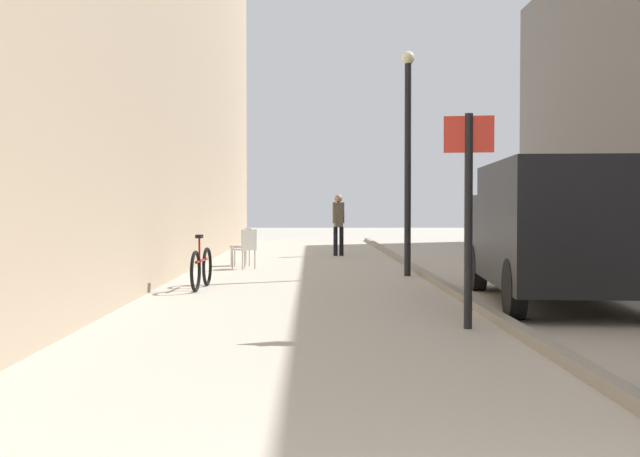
% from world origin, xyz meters
% --- Properties ---
extents(ground_plane, '(80.00, 80.00, 0.00)m').
position_xyz_m(ground_plane, '(0.00, 12.00, 0.00)').
color(ground_plane, '#A8A093').
extents(kerb_strip, '(0.16, 40.00, 0.12)m').
position_xyz_m(kerb_strip, '(1.58, 12.00, 0.06)').
color(kerb_strip, gray).
rests_on(kerb_strip, ground_plane).
extents(pedestrian_main_foreground, '(0.36, 0.25, 1.84)m').
position_xyz_m(pedestrian_main_foreground, '(0.00, 21.52, 1.06)').
color(pedestrian_main_foreground, black).
rests_on(pedestrian_main_foreground, ground_plane).
extents(delivery_van, '(2.47, 5.27, 2.12)m').
position_xyz_m(delivery_van, '(2.92, 9.93, 1.16)').
color(delivery_van, black).
rests_on(delivery_van, ground_plane).
extents(street_sign_post, '(0.60, 0.13, 2.60)m').
position_xyz_m(street_sign_post, '(1.09, 7.51, 1.55)').
color(street_sign_post, black).
rests_on(street_sign_post, ground_plane).
extents(lamp_post, '(0.28, 0.28, 4.76)m').
position_xyz_m(lamp_post, '(1.24, 14.71, 2.72)').
color(lamp_post, black).
rests_on(lamp_post, ground_plane).
extents(bicycle_leaning, '(0.16, 1.77, 0.98)m').
position_xyz_m(bicycle_leaning, '(-2.78, 12.12, 0.38)').
color(bicycle_leaning, black).
rests_on(bicycle_leaning, ground_plane).
extents(cafe_chair_near_window, '(0.56, 0.56, 0.94)m').
position_xyz_m(cafe_chair_near_window, '(-2.50, 17.68, 0.55)').
color(cafe_chair_near_window, '#B7B2A8').
rests_on(cafe_chair_near_window, ground_plane).
extents(cafe_chair_by_doorway, '(0.62, 0.62, 0.94)m').
position_xyz_m(cafe_chair_by_doorway, '(-2.35, 16.52, 0.55)').
color(cafe_chair_by_doorway, '#B7B2A8').
rests_on(cafe_chair_by_doorway, ground_plane).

